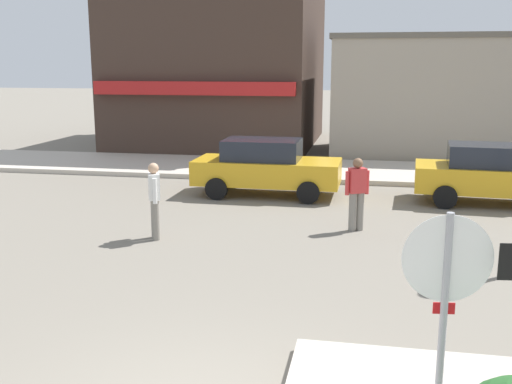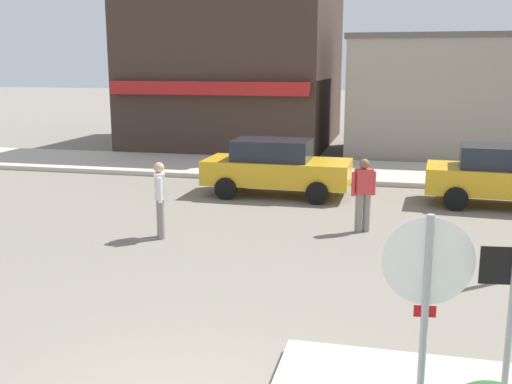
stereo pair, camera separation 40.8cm
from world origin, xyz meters
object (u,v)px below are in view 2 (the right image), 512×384
at_px(one_way_sign, 510,326).
at_px(pedestrian_crossing_near, 160,197).
at_px(stop_sign, 426,298).
at_px(pedestrian_crossing_far, 363,193).
at_px(parked_car_nearest, 276,166).
at_px(parked_car_second, 506,175).

height_order(one_way_sign, pedestrian_crossing_near, one_way_sign).
distance_m(stop_sign, pedestrian_crossing_far, 7.61).
xyz_separation_m(parked_car_nearest, pedestrian_crossing_far, (2.57, -3.22, 0.06)).
distance_m(stop_sign, parked_car_nearest, 11.32).
relative_size(pedestrian_crossing_near, pedestrian_crossing_far, 1.00).
height_order(one_way_sign, parked_car_nearest, one_way_sign).
xyz_separation_m(one_way_sign, parked_car_nearest, (-4.25, 10.74, -0.52)).
bearing_deg(parked_car_nearest, one_way_sign, -68.42).
distance_m(pedestrian_crossing_near, pedestrian_crossing_far, 4.35).
bearing_deg(one_way_sign, pedestrian_crossing_near, 133.56).
bearing_deg(parked_car_second, stop_sign, -102.86).
height_order(parked_car_second, pedestrian_crossing_near, pedestrian_crossing_near).
bearing_deg(parked_car_nearest, pedestrian_crossing_near, -108.22).
distance_m(parked_car_second, pedestrian_crossing_near, 8.85).
bearing_deg(parked_car_nearest, stop_sign, -71.83).
height_order(stop_sign, parked_car_second, stop_sign).
bearing_deg(pedestrian_crossing_far, parked_car_nearest, 128.55).
xyz_separation_m(stop_sign, pedestrian_crossing_near, (-5.06, 6.08, -0.65)).
bearing_deg(parked_car_second, pedestrian_crossing_far, -136.54).
height_order(parked_car_second, pedestrian_crossing_far, pedestrian_crossing_far).
bearing_deg(pedestrian_crossing_near, parked_car_second, 31.90).
height_order(stop_sign, one_way_sign, stop_sign).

